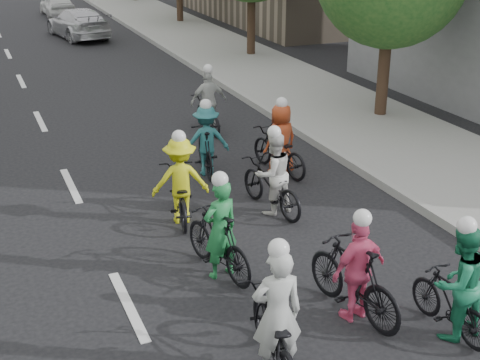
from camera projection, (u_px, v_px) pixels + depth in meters
ground at (128, 306)px, 9.89m from camera, size 120.00×120.00×0.00m
sidewalk_right at (298, 90)px, 21.26m from camera, size 4.00×80.00×0.15m
curb_right at (242, 96)px, 20.56m from camera, size 0.18×80.00×0.18m
cyclist_0 at (274, 328)px, 8.29m from camera, size 0.99×2.03×1.89m
cyclist_1 at (456, 290)px, 8.99m from camera, size 0.85×1.54×1.80m
cyclist_2 at (180, 188)px, 12.37m from camera, size 1.16×1.93×1.79m
cyclist_3 at (355, 276)px, 9.43m from camera, size 0.96×1.96×1.70m
cyclist_4 at (279, 147)px, 14.64m from camera, size 0.99×1.97×1.74m
cyclist_5 at (219, 238)px, 10.53m from camera, size 0.87×1.87×1.79m
cyclist_6 at (272, 181)px, 12.75m from camera, size 0.96×2.00×1.75m
cyclist_7 at (206, 145)px, 14.59m from camera, size 1.09×1.78×1.71m
cyclist_8 at (208, 109)px, 17.35m from camera, size 0.98×1.74×1.81m
follow_car_lead at (78, 23)px, 30.08m from camera, size 2.54×4.77×1.32m
follow_car_trail at (57, 4)px, 36.27m from camera, size 1.59×3.69×1.24m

